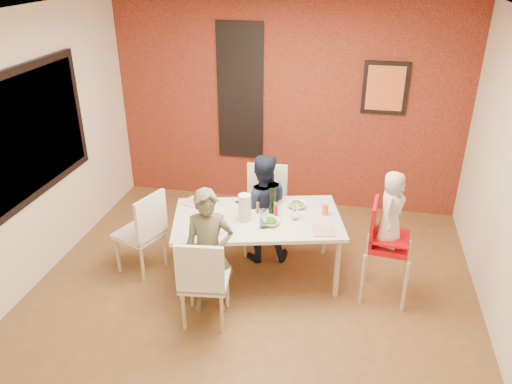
% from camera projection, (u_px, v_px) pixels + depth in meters
% --- Properties ---
extents(ground, '(4.50, 4.50, 0.00)m').
position_uv_depth(ground, '(250.00, 298.00, 5.02)').
color(ground, brown).
rests_on(ground, ground).
extents(ceiling, '(4.50, 4.50, 0.02)m').
position_uv_depth(ceiling, '(248.00, 16.00, 3.83)').
color(ceiling, white).
rests_on(ceiling, wall_back).
extents(wall_back, '(4.50, 0.02, 2.70)m').
position_uv_depth(wall_back, '(287.00, 106.00, 6.40)').
color(wall_back, '#F2E8C9').
rests_on(wall_back, ground).
extents(wall_front, '(4.50, 0.02, 2.70)m').
position_uv_depth(wall_front, '(151.00, 361.00, 2.44)').
color(wall_front, '#F2E8C9').
rests_on(wall_front, ground).
extents(wall_left, '(0.02, 4.50, 2.70)m').
position_uv_depth(wall_left, '(23.00, 157.00, 4.83)').
color(wall_left, '#F2E8C9').
rests_on(wall_left, ground).
extents(brick_accent_wall, '(4.50, 0.02, 2.70)m').
position_uv_depth(brick_accent_wall, '(286.00, 106.00, 6.38)').
color(brick_accent_wall, maroon).
rests_on(brick_accent_wall, ground).
extents(picture_window_frame, '(0.05, 1.70, 1.30)m').
position_uv_depth(picture_window_frame, '(34.00, 131.00, 4.91)').
color(picture_window_frame, black).
rests_on(picture_window_frame, wall_left).
extents(picture_window_pane, '(0.02, 1.55, 1.15)m').
position_uv_depth(picture_window_pane, '(35.00, 131.00, 4.91)').
color(picture_window_pane, black).
rests_on(picture_window_pane, wall_left).
extents(glassblock_strip, '(0.55, 0.03, 1.70)m').
position_uv_depth(glassblock_strip, '(240.00, 92.00, 6.41)').
color(glassblock_strip, silver).
rests_on(glassblock_strip, wall_back).
extents(glassblock_surround, '(0.60, 0.03, 1.76)m').
position_uv_depth(glassblock_surround, '(240.00, 92.00, 6.41)').
color(glassblock_surround, black).
rests_on(glassblock_surround, wall_back).
extents(art_print_frame, '(0.54, 0.03, 0.64)m').
position_uv_depth(art_print_frame, '(385.00, 88.00, 6.02)').
color(art_print_frame, black).
rests_on(art_print_frame, wall_back).
extents(art_print_canvas, '(0.44, 0.01, 0.54)m').
position_uv_depth(art_print_canvas, '(385.00, 88.00, 6.00)').
color(art_print_canvas, orange).
rests_on(art_print_canvas, wall_back).
extents(dining_table, '(1.87, 1.33, 0.70)m').
position_uv_depth(dining_table, '(257.00, 223.00, 5.10)').
color(dining_table, silver).
rests_on(dining_table, ground).
extents(chair_near, '(0.47, 0.47, 0.92)m').
position_uv_depth(chair_near, '(203.00, 278.00, 4.45)').
color(chair_near, white).
rests_on(chair_near, ground).
extents(chair_far, '(0.48, 0.48, 0.99)m').
position_uv_depth(chair_far, '(266.00, 204.00, 5.68)').
color(chair_far, silver).
rests_on(chair_far, ground).
extents(chair_left, '(0.55, 0.55, 0.93)m').
position_uv_depth(chair_left, '(145.00, 229.00, 5.23)').
color(chair_left, silver).
rests_on(chair_left, ground).
extents(high_chair, '(0.47, 0.47, 1.03)m').
position_uv_depth(high_chair, '(384.00, 241.00, 4.82)').
color(high_chair, red).
rests_on(high_chair, ground).
extents(child_near, '(0.52, 0.41, 1.27)m').
position_uv_depth(child_near, '(209.00, 253.00, 4.62)').
color(child_near, '#5C5C42').
rests_on(child_near, ground).
extents(child_far, '(0.71, 0.61, 1.25)m').
position_uv_depth(child_far, '(262.00, 208.00, 5.43)').
color(child_far, black).
rests_on(child_far, ground).
extents(toddler, '(0.34, 0.42, 0.75)m').
position_uv_depth(toddler, '(391.00, 209.00, 4.65)').
color(toddler, beige).
rests_on(toddler, high_chair).
extents(plate_near_left, '(0.28, 0.28, 0.01)m').
position_uv_depth(plate_near_left, '(210.00, 233.00, 4.79)').
color(plate_near_left, white).
rests_on(plate_near_left, dining_table).
extents(plate_far_mid, '(0.23, 0.23, 0.01)m').
position_uv_depth(plate_far_mid, '(256.00, 199.00, 5.43)').
color(plate_far_mid, silver).
rests_on(plate_far_mid, dining_table).
extents(plate_near_right, '(0.24, 0.24, 0.01)m').
position_uv_depth(plate_near_right, '(324.00, 231.00, 4.82)').
color(plate_near_right, white).
rests_on(plate_near_right, dining_table).
extents(plate_far_left, '(0.28, 0.28, 0.01)m').
position_uv_depth(plate_far_left, '(195.00, 202.00, 5.37)').
color(plate_far_left, white).
rests_on(plate_far_left, dining_table).
extents(salad_bowl_a, '(0.21, 0.21, 0.05)m').
position_uv_depth(salad_bowl_a, '(270.00, 222.00, 4.94)').
color(salad_bowl_a, white).
rests_on(salad_bowl_a, dining_table).
extents(salad_bowl_b, '(0.21, 0.21, 0.05)m').
position_uv_depth(salad_bowl_b, '(297.00, 205.00, 5.27)').
color(salad_bowl_b, white).
rests_on(salad_bowl_b, dining_table).
extents(wine_bottle, '(0.07, 0.07, 0.27)m').
position_uv_depth(wine_bottle, '(272.00, 201.00, 5.11)').
color(wine_bottle, black).
rests_on(wine_bottle, dining_table).
extents(wine_glass_a, '(0.07, 0.07, 0.19)m').
position_uv_depth(wine_glass_a, '(263.00, 219.00, 4.85)').
color(wine_glass_a, silver).
rests_on(wine_glass_a, dining_table).
extents(wine_glass_b, '(0.07, 0.07, 0.20)m').
position_uv_depth(wine_glass_b, '(295.00, 210.00, 5.00)').
color(wine_glass_b, white).
rests_on(wine_glass_b, dining_table).
extents(paper_towel_roll, '(0.13, 0.13, 0.29)m').
position_uv_depth(paper_towel_roll, '(245.00, 208.00, 4.96)').
color(paper_towel_roll, silver).
rests_on(paper_towel_roll, dining_table).
extents(condiment_red, '(0.04, 0.04, 0.16)m').
position_uv_depth(condiment_red, '(276.00, 211.00, 5.03)').
color(condiment_red, red).
rests_on(condiment_red, dining_table).
extents(condiment_green, '(0.04, 0.04, 0.15)m').
position_uv_depth(condiment_green, '(276.00, 209.00, 5.06)').
color(condiment_green, '#2B7426').
rests_on(condiment_green, dining_table).
extents(condiment_brown, '(0.03, 0.03, 0.12)m').
position_uv_depth(condiment_brown, '(258.00, 208.00, 5.13)').
color(condiment_brown, brown).
rests_on(condiment_brown, dining_table).
extents(sippy_cup, '(0.06, 0.06, 0.11)m').
position_uv_depth(sippy_cup, '(325.00, 210.00, 5.11)').
color(sippy_cup, orange).
rests_on(sippy_cup, dining_table).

